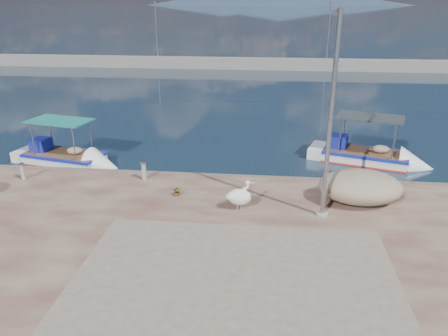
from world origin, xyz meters
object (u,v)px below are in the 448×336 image
at_px(boat_left, 64,159).
at_px(boat_right, 364,157).
at_px(bollard_near, 144,170).
at_px(lamp_post, 330,126).
at_px(pelican, 240,196).

xyz_separation_m(boat_left, boat_right, (15.10, 1.86, 0.01)).
distance_m(boat_right, bollard_near, 11.17).
relative_size(boat_left, boat_right, 0.94).
height_order(boat_left, lamp_post, lamp_post).
distance_m(pelican, bollard_near, 4.92).
height_order(boat_right, lamp_post, lamp_post).
relative_size(boat_right, pelican, 5.13).
relative_size(boat_right, bollard_near, 7.52).
height_order(lamp_post, bollard_near, lamp_post).
height_order(pelican, lamp_post, lamp_post).
bearing_deg(lamp_post, bollard_near, 160.78).
bearing_deg(pelican, bollard_near, 126.79).
bearing_deg(bollard_near, lamp_post, -19.22).
bearing_deg(boat_right, lamp_post, -94.20).
bearing_deg(lamp_post, pelican, 177.85).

